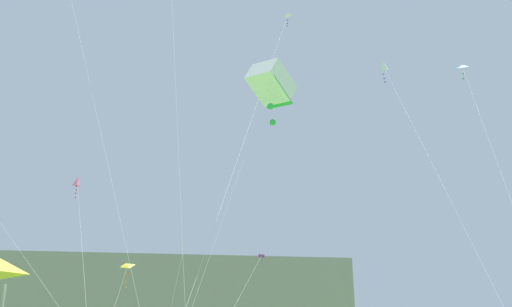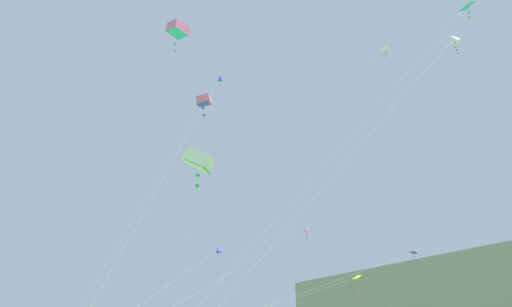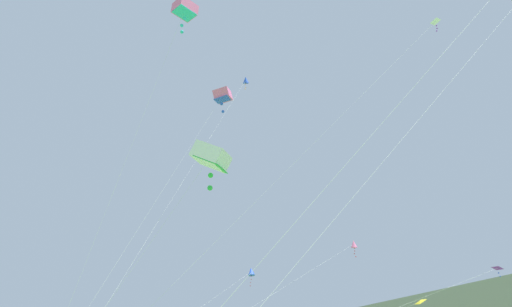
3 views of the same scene
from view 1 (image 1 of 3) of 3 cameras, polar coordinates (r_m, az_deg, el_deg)
The scene contains 7 objects.
kite_white_diamond_1 at distance 41.70m, azimuth 12.60°, elevation 8.53°, with size 3.87×19.50×21.66m.
kite_purple_delta_3 at distance 37.06m, azimuth 0.35°, elevation -10.56°, with size 5.52×22.93×8.21m.
kite_yellow_delta_6 at distance 41.29m, azimuth -12.75°, elevation -11.06°, with size 2.05×25.80×8.11m.
kite_cyan_delta_7 at distance 37.61m, azimuth 19.98°, elevation 7.97°, with size 6.76×15.38×18.94m.
kite_pink_diamond_8 at distance 40.32m, azimuth -17.44°, elevation -2.71°, with size 5.93×23.45×13.30m.
kite_white_delta_9 at distance 42.90m, azimuth 3.03°, elevation 13.23°, with size 8.00×21.94×26.07m.
kite_white_box_10 at distance 22.89m, azimuth 1.51°, elevation 7.00°, with size 4.85×6.88×12.71m.
Camera 1 is at (-3.63, -6.86, 1.42)m, focal length 40.00 mm.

